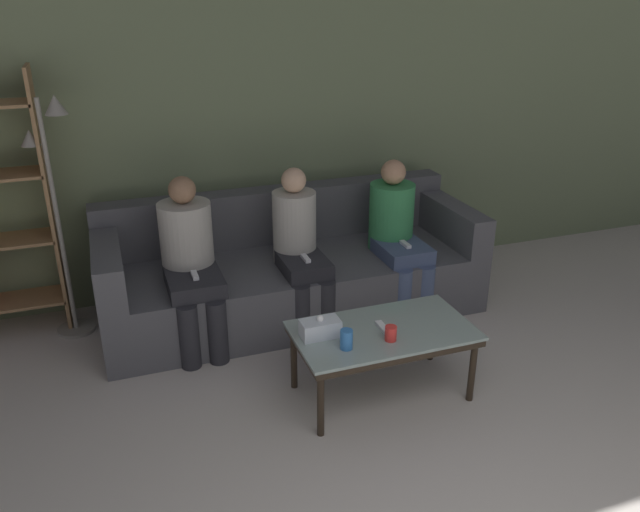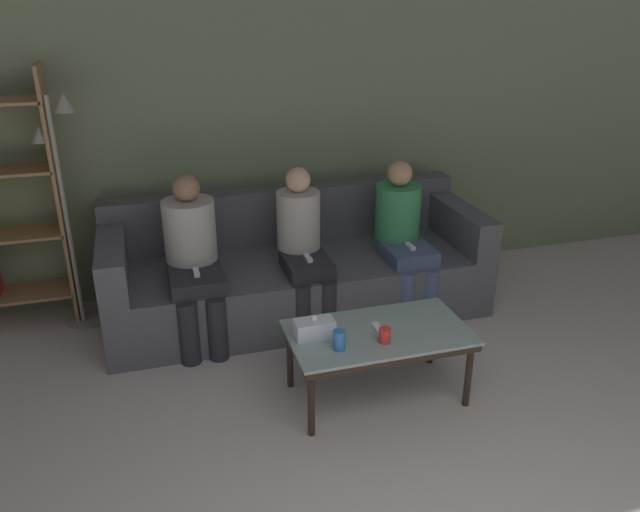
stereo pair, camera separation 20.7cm
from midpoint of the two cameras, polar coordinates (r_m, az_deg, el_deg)
name	(u,v)px [view 2 (the right image)]	position (r m, az deg, el deg)	size (l,w,h in m)	color
wall_back	(275,122)	(4.85, -2.88, 12.15)	(12.00, 0.06, 2.60)	#707F5B
couch	(296,270)	(4.63, -0.97, -1.33)	(2.72, 0.99, 0.85)	#515156
coffee_table	(378,338)	(3.61, 6.99, -7.45)	(1.03, 0.57, 0.44)	#8C9E99
cup_near_left	(339,340)	(3.38, 3.52, -7.70)	(0.07, 0.07, 0.11)	#3372BF
cup_near_right	(385,335)	(3.47, 7.65, -7.22)	(0.07, 0.07, 0.09)	red
tissue_box	(314,328)	(3.49, 1.19, -6.63)	(0.22, 0.12, 0.13)	silver
game_remote	(379,330)	(3.59, 7.03, -6.71)	(0.04, 0.15, 0.02)	white
standing_lamp	(65,190)	(4.45, -21.07, 5.63)	(0.31, 0.26, 1.63)	gray
seated_person_left_end	(193,255)	(4.19, -10.16, 0.12)	(0.35, 0.68, 1.13)	#28282D
seated_person_mid_left	(303,245)	(4.32, -0.22, 0.99)	(0.31, 0.62, 1.12)	#28282D
seated_person_mid_right	(402,233)	(4.58, 8.83, 2.04)	(0.33, 0.64, 1.11)	#47567A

